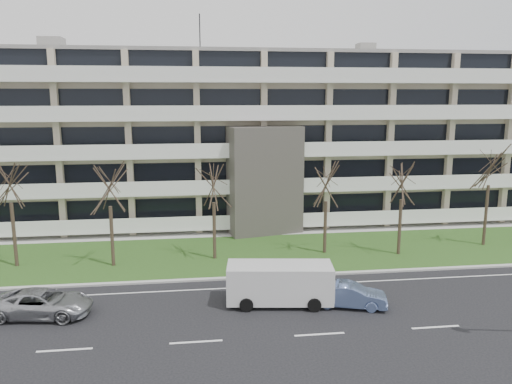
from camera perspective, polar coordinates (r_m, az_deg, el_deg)
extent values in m
plane|color=black|center=(25.54, 7.27, -15.84)|extent=(160.00, 160.00, 0.00)
cube|color=#2C4E1A|center=(37.32, 2.23, -6.90)|extent=(90.00, 10.00, 0.06)
cube|color=#B2B2AD|center=(32.66, 3.71, -9.51)|extent=(90.00, 0.35, 0.12)
cube|color=#B2B2AD|center=(42.52, 1.00, -4.63)|extent=(90.00, 2.00, 0.08)
cube|color=white|center=(31.31, 4.24, -10.56)|extent=(90.00, 0.12, 0.01)
cube|color=#BBAA92|center=(48.05, -0.19, 6.23)|extent=(60.00, 12.00, 15.00)
cube|color=gray|center=(48.02, -0.19, 15.37)|extent=(60.50, 12.50, 0.30)
cube|color=#4C4742|center=(41.54, 1.02, 1.31)|extent=(6.39, 3.69, 9.00)
cube|color=black|center=(41.84, 1.05, -2.12)|extent=(4.92, 1.19, 3.50)
cube|color=gray|center=(49.21, -22.30, 15.35)|extent=(2.00, 2.00, 1.20)
cylinder|color=black|center=(47.84, -6.44, 17.54)|extent=(0.10, 0.10, 3.50)
cube|color=black|center=(42.96, 0.82, -1.63)|extent=(58.00, 0.10, 1.80)
cube|color=white|center=(42.66, 0.94, -3.80)|extent=(58.00, 1.40, 0.22)
cube|color=white|center=(41.89, 1.08, -3.23)|extent=(58.00, 0.08, 1.00)
cube|color=black|center=(42.40, 0.83, 2.33)|extent=(58.00, 0.10, 1.80)
cube|color=white|center=(41.99, 0.96, 0.16)|extent=(58.00, 1.40, 0.22)
cube|color=white|center=(41.25, 1.09, 0.81)|extent=(58.00, 0.08, 1.00)
cube|color=black|center=(42.05, 0.84, 6.37)|extent=(58.00, 0.10, 1.80)
cube|color=white|center=(41.53, 0.97, 4.23)|extent=(58.00, 1.40, 0.22)
cube|color=white|center=(40.83, 1.11, 4.96)|extent=(58.00, 0.08, 1.00)
cube|color=black|center=(41.92, 0.85, 10.46)|extent=(58.00, 0.10, 1.80)
cube|color=white|center=(41.29, 0.98, 8.37)|extent=(58.00, 1.40, 0.22)
cube|color=white|center=(40.62, 1.12, 9.17)|extent=(58.00, 0.08, 1.00)
cube|color=black|center=(42.00, 0.87, 14.56)|extent=(58.00, 0.10, 1.80)
cube|color=white|center=(41.26, 1.00, 12.53)|extent=(58.00, 1.40, 0.22)
cube|color=white|center=(40.64, 1.14, 13.40)|extent=(58.00, 0.08, 1.00)
imported|color=#A6A8AE|center=(29.20, -23.21, -11.60)|extent=(5.39, 3.03, 1.42)
imported|color=#6980B6|center=(28.53, 10.66, -11.50)|extent=(4.27, 2.54, 1.33)
cube|color=silver|center=(28.27, 2.72, -10.27)|extent=(6.06, 2.90, 2.05)
cube|color=black|center=(28.06, 2.73, -9.14)|extent=(5.61, 2.69, 0.76)
cube|color=silver|center=(28.58, 8.33, -10.49)|extent=(0.64, 2.08, 1.30)
cylinder|color=black|center=(27.58, -1.11, -12.77)|extent=(0.78, 0.37, 0.76)
cylinder|color=black|center=(29.57, -1.01, -11.08)|extent=(0.78, 0.37, 0.76)
cylinder|color=black|center=(27.75, 6.68, -12.69)|extent=(0.78, 0.37, 0.76)
cylinder|color=black|center=(29.72, 6.21, -11.03)|extent=(0.78, 0.37, 0.76)
cylinder|color=#382B21|center=(37.49, -25.91, -4.46)|extent=(0.24, 0.24, 4.43)
cylinder|color=#382B21|center=(35.23, -16.13, -4.91)|extent=(0.24, 0.24, 4.19)
cylinder|color=#382B21|center=(35.46, -4.78, -4.46)|extent=(0.24, 0.24, 4.13)
cylinder|color=#382B21|center=(37.01, 7.90, -4.03)|extent=(0.24, 0.24, 3.92)
cylinder|color=#382B21|center=(37.79, 16.10, -3.89)|extent=(0.24, 0.24, 4.13)
cylinder|color=#382B21|center=(42.31, 24.77, -2.47)|extent=(0.24, 0.24, 4.76)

